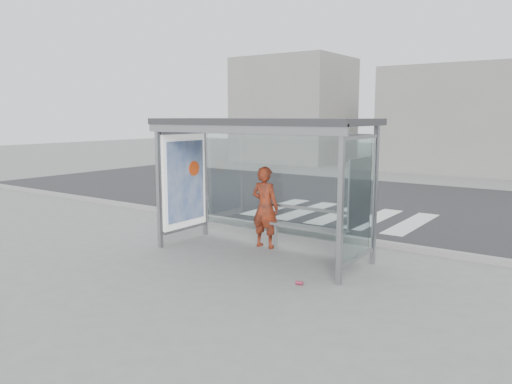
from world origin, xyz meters
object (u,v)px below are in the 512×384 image
bench (306,227)px  soda_can (299,283)px  bus_shelter (246,152)px  person (265,207)px

bench → soda_can: (0.81, -1.63, -0.51)m
bus_shelter → person: bus_shelter is taller
person → bench: person is taller
bus_shelter → bench: 1.86m
bus_shelter → person: 1.25m
person → soda_can: size_ratio=14.29×
bus_shelter → soda_can: bearing=-31.2°
bus_shelter → person: (0.12, 0.48, -1.15)m
bench → soda_can: size_ratio=15.12×
person → soda_can: person is taller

